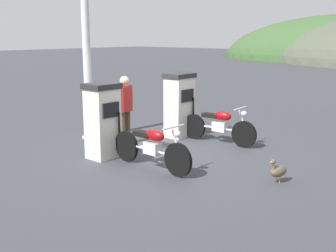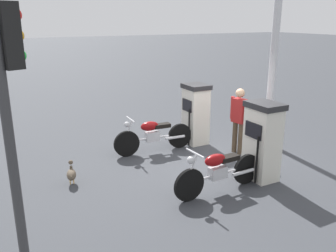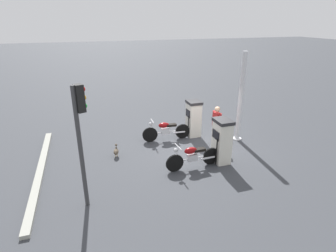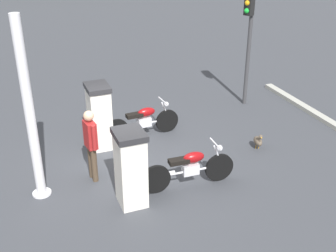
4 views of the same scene
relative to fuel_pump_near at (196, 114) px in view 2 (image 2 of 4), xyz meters
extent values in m
plane|color=#383A3F|center=(0.37, 1.32, -0.84)|extent=(120.00, 120.00, 0.00)
cube|color=silver|center=(0.00, 0.00, -0.07)|extent=(0.54, 0.63, 1.53)
cube|color=black|center=(0.28, 0.00, 0.26)|extent=(0.03, 0.44, 0.32)
cube|color=#262628|center=(0.00, 0.00, 0.75)|extent=(0.59, 0.69, 0.12)
cylinder|color=black|center=(0.31, 0.19, -0.30)|extent=(0.04, 0.04, 0.99)
cube|color=silver|center=(0.00, 2.63, -0.05)|extent=(0.51, 0.69, 1.56)
cube|color=black|center=(0.26, 2.63, 0.29)|extent=(0.03, 0.48, 0.32)
cube|color=#262628|center=(0.00, 2.63, 0.79)|extent=(0.56, 0.76, 0.12)
cylinder|color=black|center=(0.30, 2.83, -0.29)|extent=(0.04, 0.04, 1.02)
cylinder|color=black|center=(2.06, 0.07, -0.50)|extent=(0.67, 0.11, 0.66)
cylinder|color=black|center=(0.58, 0.14, -0.50)|extent=(0.67, 0.11, 0.66)
cube|color=silver|center=(1.37, 0.10, -0.40)|extent=(0.37, 0.22, 0.24)
cylinder|color=silver|center=(1.32, 0.11, -0.45)|extent=(1.12, 0.11, 0.05)
ellipsoid|color=maroon|center=(1.44, 0.10, -0.12)|extent=(0.49, 0.24, 0.24)
cube|color=black|center=(1.10, 0.12, -0.15)|extent=(0.45, 0.22, 0.10)
cylinder|color=silver|center=(2.02, 0.07, -0.20)|extent=(0.26, 0.05, 0.57)
cylinder|color=silver|center=(1.94, 0.08, 0.12)|extent=(0.06, 0.56, 0.04)
sphere|color=silver|center=(2.04, 0.07, 0.00)|extent=(0.15, 0.15, 0.14)
cylinder|color=silver|center=(0.78, 0.25, -0.48)|extent=(0.55, 0.10, 0.07)
cylinder|color=black|center=(1.88, 2.77, -0.51)|extent=(0.65, 0.10, 0.65)
cylinder|color=black|center=(0.44, 2.70, -0.51)|extent=(0.65, 0.10, 0.65)
cube|color=silver|center=(1.21, 2.74, -0.41)|extent=(0.37, 0.22, 0.24)
cylinder|color=silver|center=(1.16, 2.74, -0.46)|extent=(1.08, 0.11, 0.05)
ellipsoid|color=maroon|center=(1.28, 2.74, -0.13)|extent=(0.49, 0.25, 0.24)
cube|color=black|center=(0.94, 2.72, -0.16)|extent=(0.45, 0.22, 0.10)
cylinder|color=silver|center=(1.84, 2.77, -0.21)|extent=(0.26, 0.05, 0.57)
cylinder|color=silver|center=(1.76, 2.77, 0.11)|extent=(0.07, 0.56, 0.04)
sphere|color=silver|center=(1.86, 2.77, -0.01)|extent=(0.15, 0.15, 0.14)
cylinder|color=silver|center=(0.63, 2.83, -0.49)|extent=(0.55, 0.10, 0.07)
cylinder|color=#473828|center=(-0.55, 1.28, -0.43)|extent=(0.15, 0.15, 0.82)
cylinder|color=#473828|center=(-0.52, 1.08, -0.43)|extent=(0.15, 0.15, 0.82)
cube|color=maroon|center=(-0.54, 1.18, 0.29)|extent=(0.25, 0.38, 0.61)
cylinder|color=maroon|center=(-0.57, 1.41, 0.32)|extent=(0.10, 0.10, 0.58)
cylinder|color=maroon|center=(-0.51, 0.94, 0.32)|extent=(0.10, 0.10, 0.58)
sphere|color=tan|center=(-0.54, 1.18, 0.73)|extent=(0.25, 0.25, 0.23)
ellipsoid|color=brown|center=(3.68, 1.01, -0.62)|extent=(0.28, 0.42, 0.21)
cylinder|color=brown|center=(3.64, 0.88, -0.56)|extent=(0.07, 0.07, 0.15)
sphere|color=brown|center=(3.64, 0.85, -0.41)|extent=(0.12, 0.12, 0.10)
cone|color=orange|center=(3.62, 0.79, -0.42)|extent=(0.06, 0.07, 0.04)
cone|color=brown|center=(3.72, 1.18, -0.59)|extent=(0.09, 0.09, 0.07)
cylinder|color=orange|center=(3.71, 1.00, -0.78)|extent=(0.02, 0.02, 0.11)
cylinder|color=orange|center=(3.64, 1.02, -0.78)|extent=(0.02, 0.02, 0.11)
cylinder|color=#38383A|center=(4.91, 3.72, 0.93)|extent=(0.15, 0.15, 3.52)
cube|color=black|center=(4.78, 3.67, 2.33)|extent=(0.27, 0.29, 0.72)
sphere|color=red|center=(4.69, 3.64, 2.55)|extent=(0.19, 0.19, 0.15)
sphere|color=orange|center=(4.69, 3.64, 2.33)|extent=(0.19, 0.19, 0.15)
sphere|color=green|center=(4.69, 3.64, 2.11)|extent=(0.19, 0.19, 0.15)
cylinder|color=silver|center=(-1.71, 1.00, 1.08)|extent=(0.20, 0.20, 3.84)
cylinder|color=silver|center=(-1.71, 1.00, -0.82)|extent=(0.40, 0.40, 0.04)
camera|label=1|loc=(7.09, -6.05, 1.85)|focal=46.28mm
camera|label=2|loc=(5.15, 8.05, 2.52)|focal=38.61mm
camera|label=3|loc=(4.77, 10.75, 4.21)|focal=29.42mm
camera|label=4|loc=(-2.02, -7.08, 4.50)|focal=45.72mm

